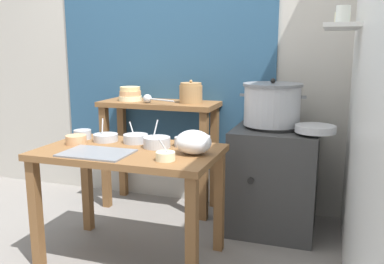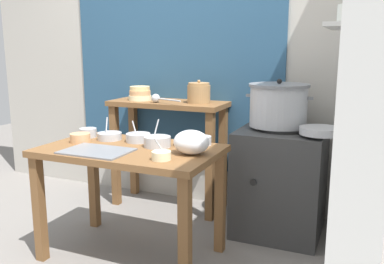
# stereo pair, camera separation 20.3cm
# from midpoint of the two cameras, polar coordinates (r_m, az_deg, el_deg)

# --- Properties ---
(ground_plane) EXTENTS (9.00, 9.00, 0.00)m
(ground_plane) POSITION_cam_midpoint_polar(r_m,az_deg,el_deg) (2.90, -10.98, -15.96)
(ground_plane) COLOR gray
(wall_back) EXTENTS (4.40, 0.12, 2.60)m
(wall_back) POSITION_cam_midpoint_polar(r_m,az_deg,el_deg) (3.54, -1.67, 11.08)
(wall_back) COLOR #B2ADA3
(wall_back) RESTS_ON ground
(wall_right) EXTENTS (0.30, 3.20, 2.60)m
(wall_right) POSITION_cam_midpoint_polar(r_m,az_deg,el_deg) (2.43, 21.07, 10.12)
(wall_right) COLOR white
(wall_right) RESTS_ON ground
(prep_table) EXTENTS (1.10, 0.66, 0.72)m
(prep_table) POSITION_cam_midpoint_polar(r_m,az_deg,el_deg) (2.61, -10.77, -4.68)
(prep_table) COLOR brown
(prep_table) RESTS_ON ground
(back_shelf_table) EXTENTS (0.96, 0.40, 0.90)m
(back_shelf_table) POSITION_cam_midpoint_polar(r_m,az_deg,el_deg) (3.43, -6.18, 0.51)
(back_shelf_table) COLOR brown
(back_shelf_table) RESTS_ON ground
(stove_block) EXTENTS (0.60, 0.61, 0.78)m
(stove_block) POSITION_cam_midpoint_polar(r_m,az_deg,el_deg) (3.10, 9.43, -6.37)
(stove_block) COLOR #383838
(stove_block) RESTS_ON ground
(steamer_pot) EXTENTS (0.47, 0.42, 0.34)m
(steamer_pot) POSITION_cam_midpoint_polar(r_m,az_deg,el_deg) (3.01, 9.08, 3.80)
(steamer_pot) COLOR #B7BABF
(steamer_pot) RESTS_ON stove_block
(clay_pot) EXTENTS (0.18, 0.18, 0.18)m
(clay_pot) POSITION_cam_midpoint_polar(r_m,az_deg,el_deg) (3.28, -1.93, 5.37)
(clay_pot) COLOR #A37A4C
(clay_pot) RESTS_ON back_shelf_table
(bowl_stack_enamel) EXTENTS (0.19, 0.19, 0.12)m
(bowl_stack_enamel) POSITION_cam_midpoint_polar(r_m,az_deg,el_deg) (3.48, -10.16, 5.15)
(bowl_stack_enamel) COLOR beige
(bowl_stack_enamel) RESTS_ON back_shelf_table
(ladle) EXTENTS (0.29, 0.13, 0.07)m
(ladle) POSITION_cam_midpoint_polar(r_m,az_deg,el_deg) (3.30, -7.74, 4.55)
(ladle) COLOR #B7BABF
(ladle) RESTS_ON back_shelf_table
(serving_tray) EXTENTS (0.40, 0.28, 0.01)m
(serving_tray) POSITION_cam_midpoint_polar(r_m,az_deg,el_deg) (2.51, -15.27, -2.83)
(serving_tray) COLOR slate
(serving_tray) RESTS_ON prep_table
(plastic_bag) EXTENTS (0.21, 0.18, 0.14)m
(plastic_bag) POSITION_cam_midpoint_polar(r_m,az_deg,el_deg) (2.40, -2.21, -1.42)
(plastic_bag) COLOR white
(plastic_bag) RESTS_ON prep_table
(wide_pan) EXTENTS (0.27, 0.27, 0.05)m
(wide_pan) POSITION_cam_midpoint_polar(r_m,az_deg,el_deg) (2.82, 14.66, 0.41)
(wide_pan) COLOR #B7BABF
(wide_pan) RESTS_ON stove_block
(prep_bowl_0) EXTENTS (0.16, 0.16, 0.14)m
(prep_bowl_0) POSITION_cam_midpoint_polar(r_m,az_deg,el_deg) (2.74, -9.88, -0.85)
(prep_bowl_0) COLOR #B7BABF
(prep_bowl_0) RESTS_ON prep_table
(prep_bowl_1) EXTENTS (0.16, 0.16, 0.15)m
(prep_bowl_1) POSITION_cam_midpoint_polar(r_m,az_deg,el_deg) (2.83, -13.83, -0.71)
(prep_bowl_1) COLOR #B7BABF
(prep_bowl_1) RESTS_ON prep_table
(prep_bowl_2) EXTENTS (0.11, 0.11, 0.13)m
(prep_bowl_2) POSITION_cam_midpoint_polar(r_m,az_deg,el_deg) (2.28, -6.23, -3.28)
(prep_bowl_2) COLOR beige
(prep_bowl_2) RESTS_ON prep_table
(prep_bowl_3) EXTENTS (0.17, 0.17, 0.17)m
(prep_bowl_3) POSITION_cam_midpoint_polar(r_m,az_deg,el_deg) (2.59, -7.11, -1.37)
(prep_bowl_3) COLOR #B7BABF
(prep_bowl_3) RESTS_ON prep_table
(prep_bowl_4) EXTENTS (0.11, 0.11, 0.06)m
(prep_bowl_4) POSITION_cam_midpoint_polar(r_m,az_deg,el_deg) (2.61, -3.44, -1.29)
(prep_bowl_4) COLOR #B7BABF
(prep_bowl_4) RESTS_ON prep_table
(prep_bowl_5) EXTENTS (0.13, 0.13, 0.06)m
(prep_bowl_5) POSITION_cam_midpoint_polar(r_m,az_deg,el_deg) (2.79, -17.70, -1.00)
(prep_bowl_5) COLOR tan
(prep_bowl_5) RESTS_ON prep_table
(prep_bowl_6) EXTENTS (0.12, 0.12, 0.06)m
(prep_bowl_6) POSITION_cam_midpoint_polar(r_m,az_deg,el_deg) (2.93, -16.76, -0.29)
(prep_bowl_6) COLOR #B7BABF
(prep_bowl_6) RESTS_ON prep_table
(prep_bowl_7) EXTENTS (0.11, 0.11, 0.06)m
(prep_bowl_7) POSITION_cam_midpoint_polar(r_m,az_deg,el_deg) (2.64, -0.79, -1.12)
(prep_bowl_7) COLOR #B7BABF
(prep_bowl_7) RESTS_ON prep_table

